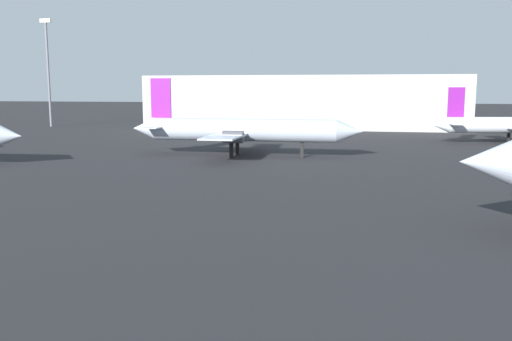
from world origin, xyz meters
The scene contains 3 objects.
airplane_distant centered at (-11.60, 55.91, 3.21)m, with size 28.40×18.09×9.41m.
light_mast_left centered at (-63.63, 98.24, 12.60)m, with size 2.40×0.50×22.62m.
terminal_building centered at (-9.96, 110.56, 5.37)m, with size 65.09×24.26×10.74m, color #B7B7B2.
Camera 1 is at (3.47, -8.35, 8.21)m, focal length 38.34 mm.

